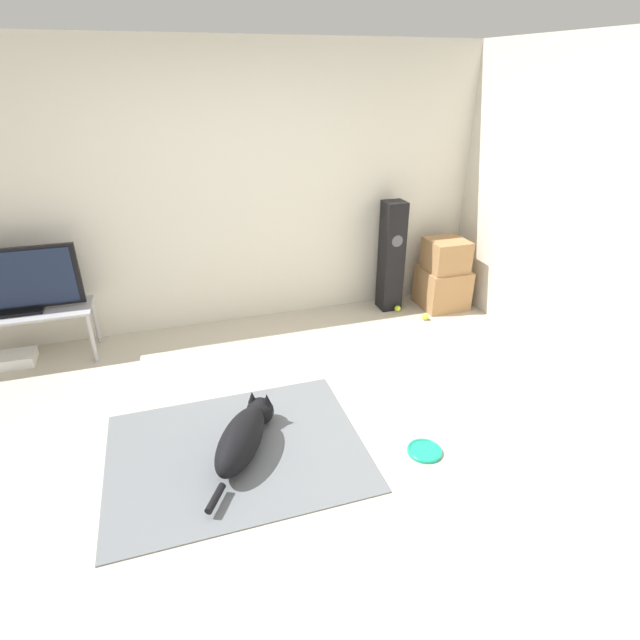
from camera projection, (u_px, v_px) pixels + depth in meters
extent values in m
plane|color=#BCB29E|center=(278.00, 451.00, 3.34)|extent=(12.00, 12.00, 0.00)
cube|color=beige|center=(219.00, 193.00, 4.56)|extent=(8.00, 0.06, 2.55)
cube|color=beige|center=(634.00, 232.00, 3.48)|extent=(0.06, 8.00, 2.55)
cube|color=slate|center=(237.00, 451.00, 3.33)|extent=(1.67, 1.29, 0.01)
ellipsoid|color=black|center=(241.00, 441.00, 3.21)|extent=(0.53, 0.66, 0.28)
sphere|color=black|center=(260.00, 411.00, 3.54)|extent=(0.20, 0.20, 0.20)
cone|color=black|center=(252.00, 397.00, 3.51)|extent=(0.06, 0.06, 0.09)
cone|color=black|center=(267.00, 399.00, 3.49)|extent=(0.06, 0.06, 0.09)
cylinder|color=black|center=(215.00, 498.00, 2.88)|extent=(0.14, 0.20, 0.04)
cylinder|color=#199E7A|center=(425.00, 451.00, 3.32)|extent=(0.23, 0.23, 0.02)
torus|color=#199E7A|center=(425.00, 450.00, 3.32)|extent=(0.23, 0.23, 0.02)
cube|color=#A87A4C|center=(442.00, 287.00, 5.31)|extent=(0.46, 0.46, 0.42)
cube|color=#A87A4C|center=(446.00, 255.00, 5.13)|extent=(0.39, 0.39, 0.32)
cube|color=black|center=(391.00, 257.00, 5.11)|extent=(0.21, 0.21, 1.14)
cylinder|color=#4C4C51|center=(397.00, 241.00, 4.93)|extent=(0.12, 0.00, 0.12)
cube|color=#A8A8AD|center=(21.00, 313.00, 4.18)|extent=(1.11, 0.42, 0.02)
cylinder|color=#A8A8AD|center=(92.00, 338.00, 4.28)|extent=(0.04, 0.04, 0.45)
cylinder|color=#A8A8AD|center=(95.00, 320.00, 4.58)|extent=(0.04, 0.04, 0.45)
cube|color=black|center=(20.00, 311.00, 4.17)|extent=(0.36, 0.20, 0.03)
cube|color=black|center=(11.00, 280.00, 4.05)|extent=(1.03, 0.04, 0.53)
cube|color=#141E38|center=(11.00, 281.00, 4.04)|extent=(0.95, 0.01, 0.48)
sphere|color=#C6E033|center=(398.00, 309.00, 5.25)|extent=(0.07, 0.07, 0.07)
sphere|color=#C6E033|center=(425.00, 317.00, 5.08)|extent=(0.07, 0.07, 0.07)
cube|color=white|center=(17.00, 359.00, 4.32)|extent=(0.30, 0.24, 0.09)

